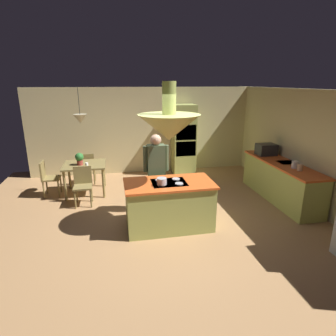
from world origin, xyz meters
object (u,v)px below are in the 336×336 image
object	(u,v)px
canister_sugar	(295,165)
chair_facing_island	(83,183)
potted_plant_on_table	(79,158)
microwave_on_counter	(266,149)
cup_on_table	(87,165)
cooking_pot_on_cooktop	(162,181)
dining_table	(85,168)
kitchen_island	(169,205)
chair_by_back_wall	(87,166)
canister_flour	(300,167)
person_at_island	(156,168)
chair_at_corner	(48,176)
oven_tower	(184,140)

from	to	relation	value
canister_sugar	chair_facing_island	bearing A→B (deg)	166.73
potted_plant_on_table	microwave_on_counter	xyz separation A→B (m)	(4.64, -0.49, 0.12)
chair_facing_island	potted_plant_on_table	distance (m)	0.75
cup_on_table	cooking_pot_on_cooktop	xyz separation A→B (m)	(1.46, -2.00, 0.18)
dining_table	chair_facing_island	bearing A→B (deg)	-90.00
kitchen_island	chair_facing_island	bearing A→B (deg)	139.98
chair_by_back_wall	potted_plant_on_table	distance (m)	0.86
dining_table	canister_flour	xyz separation A→B (m)	(4.54, -1.92, 0.32)
canister_flour	canister_sugar	xyz separation A→B (m)	(0.00, 0.18, 0.01)
chair_by_back_wall	canister_flour	world-z (taller)	canister_flour
person_at_island	cup_on_table	bearing A→B (deg)	142.31
chair_facing_island	cooking_pot_on_cooktop	world-z (taller)	cooking_pot_on_cooktop
canister_sugar	chair_at_corner	bearing A→B (deg)	162.17
kitchen_island	chair_facing_island	distance (m)	2.22
kitchen_island	canister_sugar	xyz separation A→B (m)	(2.84, 0.36, 0.53)
chair_at_corner	oven_tower	bearing A→B (deg)	-72.75
kitchen_island	potted_plant_on_table	size ratio (longest dim) A/B	5.53
cup_on_table	canister_sugar	size ratio (longest dim) A/B	0.57
kitchen_island	canister_flour	xyz separation A→B (m)	(2.84, 0.18, 0.52)
potted_plant_on_table	cooking_pot_on_cooktop	world-z (taller)	potted_plant_on_table
microwave_on_counter	cooking_pot_on_cooktop	world-z (taller)	microwave_on_counter
chair_facing_island	canister_sugar	bearing A→B (deg)	-13.27
kitchen_island	canister_flour	world-z (taller)	canister_flour
chair_at_corner	cooking_pot_on_cooktop	xyz separation A→B (m)	(2.42, -2.23, 0.48)
chair_by_back_wall	potted_plant_on_table	size ratio (longest dim) A/B	2.90
dining_table	canister_sugar	distance (m)	4.87
chair_by_back_wall	chair_at_corner	size ratio (longest dim) A/B	1.00
kitchen_island	oven_tower	bearing A→B (deg)	71.26
canister_flour	cooking_pot_on_cooktop	bearing A→B (deg)	-174.17
oven_tower	dining_table	size ratio (longest dim) A/B	2.06
person_at_island	cooking_pot_on_cooktop	distance (m)	0.85
kitchen_island	canister_sugar	distance (m)	2.91
dining_table	potted_plant_on_table	xyz separation A→B (m)	(-0.10, -0.07, 0.27)
oven_tower	dining_table	bearing A→B (deg)	-157.80
dining_table	chair_by_back_wall	world-z (taller)	chair_by_back_wall
potted_plant_on_table	canister_flour	bearing A→B (deg)	-21.84
potted_plant_on_table	cooking_pot_on_cooktop	distance (m)	2.71
person_at_island	microwave_on_counter	bearing A→B (deg)	15.59
chair_facing_island	microwave_on_counter	xyz separation A→B (m)	(4.54, 0.12, 0.54)
oven_tower	dining_table	xyz separation A→B (m)	(-2.80, -1.14, -0.38)
person_at_island	canister_sugar	xyz separation A→B (m)	(2.97, -0.36, 0.02)
potted_plant_on_table	microwave_on_counter	size ratio (longest dim) A/B	0.65
person_at_island	potted_plant_on_table	distance (m)	2.12
dining_table	chair_at_corner	xyz separation A→B (m)	(-0.88, 0.00, -0.15)
kitchen_island	potted_plant_on_table	distance (m)	2.75
kitchen_island	oven_tower	world-z (taller)	oven_tower
dining_table	microwave_on_counter	xyz separation A→B (m)	(4.54, -0.55, 0.39)
chair_at_corner	cup_on_table	size ratio (longest dim) A/B	9.67
chair_by_back_wall	microwave_on_counter	distance (m)	4.73
microwave_on_counter	oven_tower	bearing A→B (deg)	135.75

